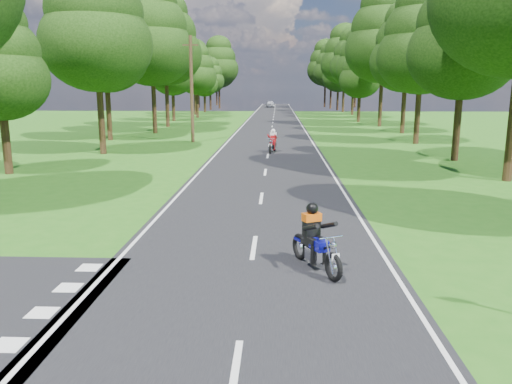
{
  "coord_description": "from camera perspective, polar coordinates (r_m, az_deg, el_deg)",
  "views": [
    {
      "loc": [
        0.6,
        -10.63,
        4.17
      ],
      "look_at": [
        -0.03,
        4.0,
        1.1
      ],
      "focal_mm": 35.0,
      "sensor_mm": 36.0,
      "label": 1
    }
  ],
  "objects": [
    {
      "name": "ground",
      "position": [
        11.43,
        -0.73,
        -9.55
      ],
      "size": [
        160.0,
        160.0,
        0.0
      ],
      "primitive_type": "plane",
      "color": "#235C15",
      "rests_on": "ground"
    },
    {
      "name": "road_markings",
      "position": [
        58.91,
        1.77,
        7.81
      ],
      "size": [
        7.4,
        140.0,
        0.01
      ],
      "color": "silver",
      "rests_on": "main_road"
    },
    {
      "name": "telegraph_pole",
      "position": [
        39.19,
        -7.37,
        11.61
      ],
      "size": [
        1.2,
        0.26,
        8.0
      ],
      "color": "#382616",
      "rests_on": "ground"
    },
    {
      "name": "main_road",
      "position": [
        60.77,
        1.93,
        7.92
      ],
      "size": [
        7.0,
        140.0,
        0.02
      ],
      "primitive_type": "cube",
      "color": "black",
      "rests_on": "ground"
    },
    {
      "name": "rider_near_blue",
      "position": [
        11.59,
        6.88,
        -5.15
      ],
      "size": [
        1.37,
        1.96,
        1.56
      ],
      "primitive_type": null,
      "rotation": [
        0.0,
        0.0,
        0.45
      ],
      "color": "#0C0C89",
      "rests_on": "main_road"
    },
    {
      "name": "distant_car",
      "position": [
        108.68,
        1.62,
        10.05
      ],
      "size": [
        2.24,
        4.45,
        1.45
      ],
      "primitive_type": "imported",
      "rotation": [
        0.0,
        0.0,
        0.13
      ],
      "color": "silver",
      "rests_on": "main_road"
    },
    {
      "name": "rider_far_red",
      "position": [
        32.76,
        1.91,
        5.9
      ],
      "size": [
        0.92,
        1.9,
        1.52
      ],
      "primitive_type": null,
      "rotation": [
        0.0,
        0.0,
        -0.18
      ],
      "color": "maroon",
      "rests_on": "main_road"
    },
    {
      "name": "treeline",
      "position": [
        70.81,
        3.26,
        15.14
      ],
      "size": [
        40.0,
        115.35,
        14.78
      ],
      "color": "black",
      "rests_on": "ground"
    }
  ]
}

